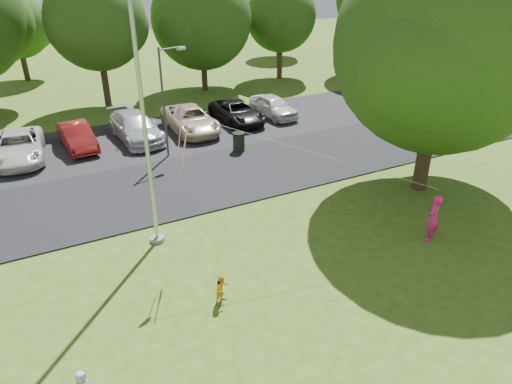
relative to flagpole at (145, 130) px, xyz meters
name	(u,v)px	position (x,y,z in m)	size (l,w,h in m)	color
ground	(318,291)	(3.50, -5.00, -4.17)	(120.00, 120.00, 0.00)	#3A5B18
park_road	(206,179)	(3.50, 4.00, -4.14)	(60.00, 6.00, 0.06)	black
parking_strip	(164,136)	(3.50, 10.50, -4.14)	(42.00, 7.00, 0.06)	black
flagpole	(145,130)	(0.00, 0.00, 0.00)	(0.50, 0.50, 10.00)	#B7BABF
street_lamp	(166,93)	(2.99, 7.47, -0.90)	(1.49, 0.58, 5.44)	#3F3F44
trash_can	(239,142)	(6.31, 6.38, -3.64)	(0.65, 0.65, 1.04)	black
big_tree	(443,50)	(11.39, -1.28, 1.78)	(9.17, 8.48, 10.39)	#332316
tree_row	(140,14)	(5.09, 19.23, 1.55)	(64.35, 11.94, 10.88)	#332316
horizon_trees	(141,20)	(7.56, 28.88, 0.14)	(77.46, 7.20, 7.02)	#332316
parked_cars	(158,124)	(3.25, 10.55, -3.42)	(16.98, 5.26, 1.45)	silver
woman	(433,218)	(8.71, -4.46, -3.27)	(0.65, 0.43, 1.79)	#F62081
child_yellow	(222,289)	(0.75, -4.08, -3.69)	(0.46, 0.36, 0.95)	gold
kite	(193,131)	(1.08, -1.54, 0.30)	(8.21, 3.29, 3.26)	pink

